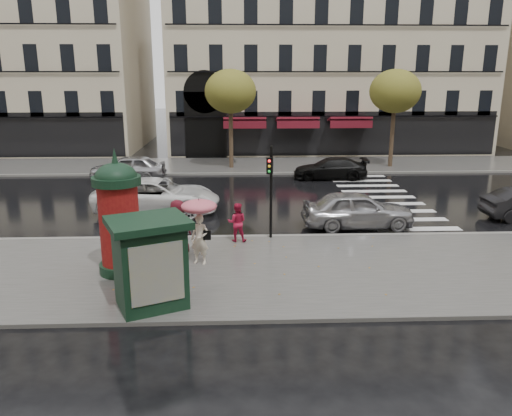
{
  "coord_description": "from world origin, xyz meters",
  "views": [
    {
      "loc": [
        -1.62,
        -15.77,
        6.33
      ],
      "look_at": [
        -0.95,
        1.5,
        1.67
      ],
      "focal_mm": 35.0,
      "sensor_mm": 36.0,
      "label": 1
    }
  ],
  "objects_px": {
    "morris_column": "(119,214)",
    "traffic_light": "(271,183)",
    "woman_umbrella": "(199,221)",
    "woman_red": "(237,222)",
    "car_black": "(330,168)",
    "car_silver": "(358,209)",
    "newsstand": "(150,262)",
    "car_far_silver": "(128,168)",
    "man_burgundy": "(178,227)",
    "car_white": "(157,196)"
  },
  "relations": [
    {
      "from": "woman_umbrella",
      "to": "car_silver",
      "type": "height_order",
      "value": "woman_umbrella"
    },
    {
      "from": "newsstand",
      "to": "car_far_silver",
      "type": "relative_size",
      "value": 0.57
    },
    {
      "from": "newsstand",
      "to": "car_black",
      "type": "height_order",
      "value": "newsstand"
    },
    {
      "from": "woman_umbrella",
      "to": "man_burgundy",
      "type": "xyz_separation_m",
      "value": [
        -0.83,
        0.91,
        -0.51
      ]
    },
    {
      "from": "car_white",
      "to": "car_far_silver",
      "type": "height_order",
      "value": "car_white"
    },
    {
      "from": "newsstand",
      "to": "car_far_silver",
      "type": "xyz_separation_m",
      "value": [
        -4.27,
        17.47,
        -0.63
      ]
    },
    {
      "from": "woman_umbrella",
      "to": "woman_red",
      "type": "distance_m",
      "value": 2.71
    },
    {
      "from": "morris_column",
      "to": "traffic_light",
      "type": "distance_m",
      "value": 5.98
    },
    {
      "from": "morris_column",
      "to": "newsstand",
      "type": "distance_m",
      "value": 2.9
    },
    {
      "from": "car_silver",
      "to": "car_far_silver",
      "type": "xyz_separation_m",
      "value": [
        -11.73,
        10.14,
        -0.02
      ]
    },
    {
      "from": "car_white",
      "to": "car_far_silver",
      "type": "distance_m",
      "value": 8.0
    },
    {
      "from": "woman_red",
      "to": "car_silver",
      "type": "distance_m",
      "value": 5.45
    },
    {
      "from": "woman_red",
      "to": "morris_column",
      "type": "distance_m",
      "value": 4.87
    },
    {
      "from": "man_burgundy",
      "to": "morris_column",
      "type": "bearing_deg",
      "value": 23.96
    },
    {
      "from": "car_white",
      "to": "car_black",
      "type": "xyz_separation_m",
      "value": [
        9.53,
        7.46,
        -0.15
      ]
    },
    {
      "from": "newsstand",
      "to": "woman_umbrella",
      "type": "bearing_deg",
      "value": 70.18
    },
    {
      "from": "woman_red",
      "to": "man_burgundy",
      "type": "distance_m",
      "value": 2.49
    },
    {
      "from": "morris_column",
      "to": "car_black",
      "type": "bearing_deg",
      "value": 57.62
    },
    {
      "from": "man_burgundy",
      "to": "car_black",
      "type": "height_order",
      "value": "man_burgundy"
    },
    {
      "from": "woman_umbrella",
      "to": "woman_red",
      "type": "xyz_separation_m",
      "value": [
        1.24,
        2.29,
        -0.76
      ]
    },
    {
      "from": "woman_red",
      "to": "car_silver",
      "type": "bearing_deg",
      "value": -155.67
    },
    {
      "from": "car_silver",
      "to": "car_far_silver",
      "type": "distance_m",
      "value": 15.5
    },
    {
      "from": "man_burgundy",
      "to": "traffic_light",
      "type": "distance_m",
      "value": 3.95
    },
    {
      "from": "woman_umbrella",
      "to": "traffic_light",
      "type": "height_order",
      "value": "traffic_light"
    },
    {
      "from": "morris_column",
      "to": "traffic_light",
      "type": "height_order",
      "value": "morris_column"
    },
    {
      "from": "man_burgundy",
      "to": "car_far_silver",
      "type": "height_order",
      "value": "man_burgundy"
    },
    {
      "from": "traffic_light",
      "to": "car_black",
      "type": "xyz_separation_m",
      "value": [
        4.51,
        11.75,
        -1.64
      ]
    },
    {
      "from": "woman_red",
      "to": "traffic_light",
      "type": "xyz_separation_m",
      "value": [
        1.29,
        0.33,
        1.43
      ]
    },
    {
      "from": "morris_column",
      "to": "car_far_silver",
      "type": "bearing_deg",
      "value": 101.02
    },
    {
      "from": "newsstand",
      "to": "car_far_silver",
      "type": "height_order",
      "value": "newsstand"
    },
    {
      "from": "morris_column",
      "to": "traffic_light",
      "type": "xyz_separation_m",
      "value": [
        5.01,
        3.25,
        0.25
      ]
    },
    {
      "from": "man_burgundy",
      "to": "car_white",
      "type": "bearing_deg",
      "value": -93.77
    },
    {
      "from": "woman_red",
      "to": "woman_umbrella",
      "type": "bearing_deg",
      "value": 65.01
    },
    {
      "from": "traffic_light",
      "to": "newsstand",
      "type": "distance_m",
      "value": 6.86
    },
    {
      "from": "newsstand",
      "to": "car_far_silver",
      "type": "distance_m",
      "value": 18.0
    },
    {
      "from": "car_white",
      "to": "car_silver",
      "type": "bearing_deg",
      "value": -105.02
    },
    {
      "from": "man_burgundy",
      "to": "car_white",
      "type": "relative_size",
      "value": 0.34
    },
    {
      "from": "man_burgundy",
      "to": "car_silver",
      "type": "bearing_deg",
      "value": -174.51
    },
    {
      "from": "woman_umbrella",
      "to": "car_far_silver",
      "type": "xyz_separation_m",
      "value": [
        -5.39,
        14.36,
        -0.85
      ]
    },
    {
      "from": "woman_umbrella",
      "to": "car_silver",
      "type": "relative_size",
      "value": 0.49
    },
    {
      "from": "man_burgundy",
      "to": "car_silver",
      "type": "relative_size",
      "value": 0.43
    },
    {
      "from": "woman_umbrella",
      "to": "morris_column",
      "type": "xyz_separation_m",
      "value": [
        -2.47,
        -0.63,
        0.43
      ]
    },
    {
      "from": "woman_umbrella",
      "to": "car_black",
      "type": "bearing_deg",
      "value": 63.89
    },
    {
      "from": "man_burgundy",
      "to": "car_black",
      "type": "relative_size",
      "value": 0.44
    },
    {
      "from": "traffic_light",
      "to": "car_black",
      "type": "bearing_deg",
      "value": 69.02
    },
    {
      "from": "car_black",
      "to": "car_far_silver",
      "type": "height_order",
      "value": "car_far_silver"
    },
    {
      "from": "man_burgundy",
      "to": "woman_umbrella",
      "type": "bearing_deg",
      "value": 112.81
    },
    {
      "from": "woman_umbrella",
      "to": "morris_column",
      "type": "relative_size",
      "value": 0.57
    },
    {
      "from": "car_black",
      "to": "newsstand",
      "type": "bearing_deg",
      "value": -22.38
    },
    {
      "from": "man_burgundy",
      "to": "newsstand",
      "type": "xyz_separation_m",
      "value": [
        -0.3,
        -4.03,
        0.29
      ]
    }
  ]
}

